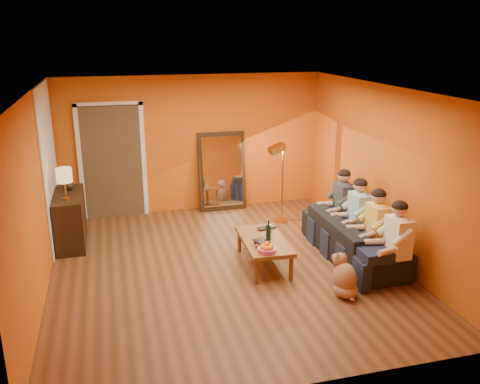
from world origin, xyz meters
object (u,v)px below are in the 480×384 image
object	(u,v)px
tumbler	(269,233)
laptop	(268,229)
sideboard	(70,219)
person_far_left	(397,244)
person_mid_right	(359,216)
vase	(68,185)
sofa	(353,237)
wine_bottle	(268,230)
person_mid_left	(377,229)
table_lamp	(65,184)
mirror_frame	(222,171)
coffee_table	(264,252)
dog	(345,275)
floor_lamp	(282,184)
person_far_right	(343,205)

from	to	relation	value
tumbler	laptop	distance (m)	0.24
sideboard	person_far_left	xyz separation A→B (m)	(4.37, -2.65, 0.18)
person_mid_right	vase	distance (m)	4.74
sofa	wine_bottle	bearing A→B (deg)	90.20
sideboard	person_mid_left	xyz separation A→B (m)	(4.37, -2.10, 0.18)
table_lamp	person_mid_left	xyz separation A→B (m)	(4.37, -1.80, -0.49)
sofa	person_mid_left	distance (m)	0.55
mirror_frame	coffee_table	distance (m)	2.74
mirror_frame	sideboard	xyz separation A→B (m)	(-2.79, -1.08, -0.34)
sofa	wine_bottle	distance (m)	1.40
mirror_frame	laptop	bearing A→B (deg)	-85.10
person_far_left	vase	distance (m)	5.25
vase	dog	bearing A→B (deg)	-39.88
sideboard	vase	size ratio (longest dim) A/B	6.54
person_far_left	vase	bearing A→B (deg)	146.45
vase	floor_lamp	bearing A→B (deg)	-2.77
vase	sideboard	bearing A→B (deg)	-90.00
person_mid_right	tumbler	distance (m)	1.45
person_far_right	wine_bottle	world-z (taller)	person_far_right
coffee_table	table_lamp	bearing A→B (deg)	157.35
person_mid_right	wine_bottle	world-z (taller)	person_mid_right
person_mid_right	laptop	world-z (taller)	person_mid_right
floor_lamp	laptop	distance (m)	1.52
sofa	tumbler	distance (m)	1.33
tumbler	sofa	bearing A→B (deg)	-7.19
table_lamp	coffee_table	bearing A→B (deg)	-24.87
person_far_right	person_mid_right	bearing A→B (deg)	-90.00
dog	laptop	distance (m)	1.60
table_lamp	tumbler	size ratio (longest dim) A/B	5.42
sofa	person_mid_right	size ratio (longest dim) A/B	1.77
table_lamp	person_far_left	size ratio (longest dim) A/B	0.42
table_lamp	dog	world-z (taller)	table_lamp
sofa	person_far_right	xyz separation A→B (m)	(0.13, 0.65, 0.29)
table_lamp	person_mid_left	distance (m)	4.75
person_far_right	mirror_frame	bearing A→B (deg)	127.25
mirror_frame	person_far_left	bearing A→B (deg)	-67.03
person_mid_right	wine_bottle	bearing A→B (deg)	-176.03
mirror_frame	floor_lamp	distance (m)	1.34
coffee_table	floor_lamp	bearing A→B (deg)	64.84
person_far_left	tumbler	bearing A→B (deg)	141.02
person_mid_right	laptop	bearing A→B (deg)	167.92
coffee_table	vase	distance (m)	3.44
coffee_table	floor_lamp	distance (m)	1.95
table_lamp	wine_bottle	bearing A→B (deg)	-25.31
table_lamp	sideboard	bearing A→B (deg)	90.00
person_mid_left	laptop	distance (m)	1.63
person_far_left	mirror_frame	bearing A→B (deg)	112.97
sofa	dog	xyz separation A→B (m)	(-0.67, -1.09, -0.02)
person_mid_right	person_far_right	bearing A→B (deg)	90.00
tumbler	coffee_table	bearing A→B (deg)	-135.00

